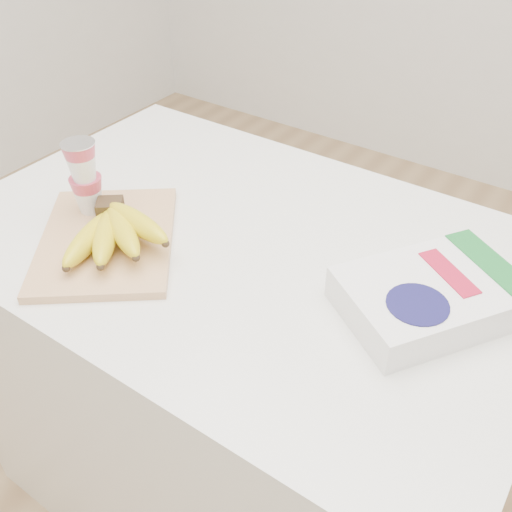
{
  "coord_description": "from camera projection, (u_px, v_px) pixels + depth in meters",
  "views": [
    {
      "loc": [
        0.52,
        -0.7,
        1.48
      ],
      "look_at": [
        0.08,
        -0.07,
        0.88
      ],
      "focal_mm": 40.0,
      "sensor_mm": 36.0,
      "label": 1
    }
  ],
  "objects": [
    {
      "name": "yogurt_stack",
      "position": [
        84.0,
        175.0,
        1.07
      ],
      "size": [
        0.07,
        0.07,
        0.15
      ],
      "color": "white",
      "rests_on": "cutting_board"
    },
    {
      "name": "cutting_board",
      "position": [
        107.0,
        240.0,
        1.06
      ],
      "size": [
        0.39,
        0.41,
        0.02
      ],
      "primitive_type": "cube",
      "rotation": [
        0.0,
        0.0,
        0.66
      ],
      "color": "#DEA679",
      "rests_on": "table"
    },
    {
      "name": "cereal_box",
      "position": [
        431.0,
        296.0,
        0.91
      ],
      "size": [
        0.31,
        0.34,
        0.06
      ],
      "rotation": [
        0.0,
        0.0,
        -0.59
      ],
      "color": "white",
      "rests_on": "table"
    },
    {
      "name": "bananas",
      "position": [
        113.0,
        231.0,
        1.02
      ],
      "size": [
        0.22,
        0.21,
        0.07
      ],
      "color": "#382816",
      "rests_on": "cutting_board"
    },
    {
      "name": "table",
      "position": [
        244.0,
        383.0,
        1.34
      ],
      "size": [
        1.12,
        0.75,
        0.84
      ],
      "primitive_type": "cube",
      "color": "white",
      "rests_on": "ground"
    }
  ]
}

